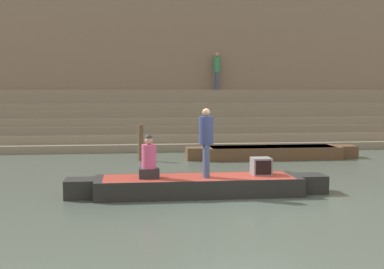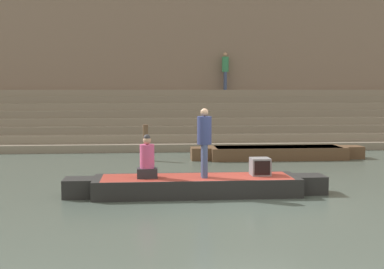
{
  "view_description": "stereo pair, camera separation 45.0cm",
  "coord_description": "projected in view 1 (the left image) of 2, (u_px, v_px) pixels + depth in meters",
  "views": [
    {
      "loc": [
        -2.63,
        -11.42,
        2.5
      ],
      "look_at": [
        -0.99,
        2.15,
        1.33
      ],
      "focal_mm": 50.0,
      "sensor_mm": 36.0,
      "label": 1
    },
    {
      "loc": [
        -2.18,
        -11.47,
        2.5
      ],
      "look_at": [
        -0.99,
        2.15,
        1.33
      ],
      "focal_mm": 50.0,
      "sensor_mm": 36.0,
      "label": 2
    }
  ],
  "objects": [
    {
      "name": "ghat_steps",
      "position": [
        185.0,
        125.0,
        24.42
      ],
      "size": [
        36.0,
        5.09,
        2.46
      ],
      "color": "gray",
      "rests_on": "ground"
    },
    {
      "name": "ground_plane",
      "position": [
        248.0,
        202.0,
        11.82
      ],
      "size": [
        120.0,
        120.0,
        0.0
      ],
      "primitive_type": "plane",
      "color": "#47544C"
    },
    {
      "name": "tv_set",
      "position": [
        261.0,
        166.0,
        12.9
      ],
      "size": [
        0.45,
        0.49,
        0.41
      ],
      "rotation": [
        0.0,
        0.0,
        0.11
      ],
      "color": "slate",
      "rests_on": "rowboat_main"
    },
    {
      "name": "mooring_post",
      "position": [
        141.0,
        143.0,
        18.62
      ],
      "size": [
        0.19,
        0.19,
        1.26
      ],
      "primitive_type": "cylinder",
      "color": "brown",
      "rests_on": "ground"
    },
    {
      "name": "person_rowing",
      "position": [
        149.0,
        161.0,
        12.4
      ],
      "size": [
        0.47,
        0.37,
        1.02
      ],
      "rotation": [
        0.0,
        0.0,
        0.06
      ],
      "color": "#28282D",
      "rests_on": "rowboat_main"
    },
    {
      "name": "rowboat_main",
      "position": [
        198.0,
        185.0,
        12.62
      ],
      "size": [
        6.18,
        1.42,
        0.43
      ],
      "rotation": [
        0.0,
        0.0,
        -0.02
      ],
      "color": "black",
      "rests_on": "ground"
    },
    {
      "name": "moored_boat_shore",
      "position": [
        272.0,
        152.0,
        19.2
      ],
      "size": [
        6.2,
        1.32,
        0.44
      ],
      "rotation": [
        0.0,
        0.0,
        -0.06
      ],
      "color": "brown",
      "rests_on": "ground"
    },
    {
      "name": "back_wall",
      "position": [
        180.0,
        59.0,
        26.52
      ],
      "size": [
        34.2,
        1.28,
        8.06
      ],
      "color": "#7F6B5B",
      "rests_on": "ground"
    },
    {
      "name": "person_standing",
      "position": [
        206.0,
        138.0,
        12.45
      ],
      "size": [
        0.34,
        0.34,
        1.62
      ],
      "rotation": [
        0.0,
        0.0,
        -0.0
      ],
      "color": "#3D4C75",
      "rests_on": "rowboat_main"
    },
    {
      "name": "person_on_steps",
      "position": [
        217.0,
        68.0,
        25.86
      ],
      "size": [
        0.33,
        0.33,
        1.8
      ],
      "rotation": [
        0.0,
        0.0,
        1.48
      ],
      "color": "#3D4C75",
      "rests_on": "ghat_steps"
    }
  ]
}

